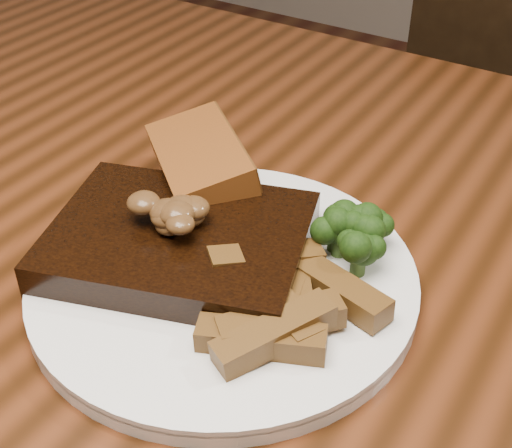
{
  "coord_description": "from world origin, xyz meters",
  "views": [
    {
      "loc": [
        0.25,
        -0.37,
        1.11
      ],
      "look_at": [
        0.01,
        0.01,
        0.78
      ],
      "focal_mm": 50.0,
      "sensor_mm": 36.0,
      "label": 1
    }
  ],
  "objects": [
    {
      "name": "broccoli_cluster",
      "position": [
        0.08,
        0.03,
        0.78
      ],
      "size": [
        0.07,
        0.07,
        0.04
      ],
      "primitive_type": null,
      "color": "#1F3C0D",
      "rests_on": "plate"
    },
    {
      "name": "dining_table",
      "position": [
        0.0,
        0.0,
        0.66
      ],
      "size": [
        1.6,
        0.9,
        0.75
      ],
      "color": "#4E230F",
      "rests_on": "ground"
    },
    {
      "name": "steak_bone",
      "position": [
        -0.03,
        -0.1,
        0.77
      ],
      "size": [
        0.15,
        0.06,
        0.02
      ],
      "primitive_type": "cube",
      "rotation": [
        0.0,
        0.0,
        0.31
      ],
      "color": "beige",
      "rests_on": "plate"
    },
    {
      "name": "steak",
      "position": [
        -0.03,
        -0.04,
        0.78
      ],
      "size": [
        0.23,
        0.2,
        0.03
      ],
      "primitive_type": "cube",
      "rotation": [
        0.0,
        0.0,
        0.31
      ],
      "color": "black",
      "rests_on": "plate"
    },
    {
      "name": "plate",
      "position": [
        0.01,
        -0.04,
        0.76
      ],
      "size": [
        0.35,
        0.35,
        0.01
      ],
      "primitive_type": "cylinder",
      "rotation": [
        0.0,
        0.0,
        -0.25
      ],
      "color": "white",
      "rests_on": "dining_table"
    },
    {
      "name": "garlic_bread",
      "position": [
        -0.06,
        0.04,
        0.78
      ],
      "size": [
        0.14,
        0.13,
        0.03
      ],
      "primitive_type": "cube",
      "rotation": [
        0.0,
        0.0,
        -0.7
      ],
      "color": "brown",
      "rests_on": "plate"
    },
    {
      "name": "potato_wedges",
      "position": [
        0.09,
        -0.05,
        0.77
      ],
      "size": [
        0.11,
        0.11,
        0.02
      ],
      "primitive_type": null,
      "color": "brown",
      "rests_on": "plate"
    },
    {
      "name": "mushroom_pile",
      "position": [
        -0.03,
        -0.03,
        0.8
      ],
      "size": [
        0.08,
        0.08,
        0.03
      ],
      "primitive_type": null,
      "color": "brown",
      "rests_on": "steak"
    }
  ]
}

